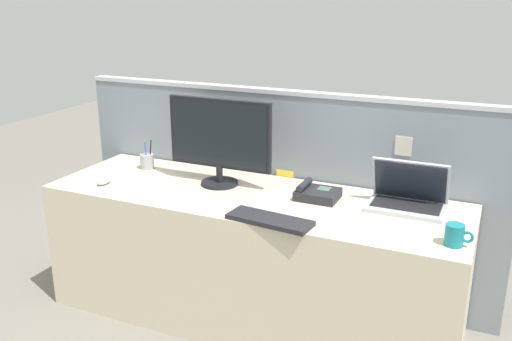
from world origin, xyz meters
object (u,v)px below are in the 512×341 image
(desk_phone, at_px, (316,193))
(desktop_monitor, at_px, (219,138))
(keyboard_main, at_px, (270,220))
(cell_phone_white_slab, at_px, (109,166))
(laptop, at_px, (408,196))
(computer_mouse_right_hand, at_px, (104,181))
(pen_cup, at_px, (147,161))
(coffee_mug, at_px, (455,235))

(desk_phone, bearing_deg, desktop_monitor, -179.63)
(keyboard_main, height_order, cell_phone_white_slab, keyboard_main)
(desktop_monitor, bearing_deg, laptop, 3.77)
(computer_mouse_right_hand, bearing_deg, desk_phone, 9.24)
(keyboard_main, xyz_separation_m, computer_mouse_right_hand, (-1.04, 0.11, 0.01))
(computer_mouse_right_hand, bearing_deg, pen_cup, 76.79)
(cell_phone_white_slab, height_order, coffee_mug, coffee_mug)
(desktop_monitor, relative_size, computer_mouse_right_hand, 5.92)
(desktop_monitor, relative_size, keyboard_main, 1.49)
(computer_mouse_right_hand, height_order, pen_cup, pen_cup)
(keyboard_main, bearing_deg, coffee_mug, 12.26)
(desktop_monitor, relative_size, cell_phone_white_slab, 4.39)
(keyboard_main, height_order, coffee_mug, coffee_mug)
(desktop_monitor, distance_m, cell_phone_white_slab, 0.81)
(coffee_mug, bearing_deg, desk_phone, 157.64)
(laptop, bearing_deg, desk_phone, -172.04)
(desktop_monitor, height_order, coffee_mug, desktop_monitor)
(laptop, relative_size, pen_cup, 2.11)
(laptop, height_order, coffee_mug, laptop)
(laptop, bearing_deg, pen_cup, 179.93)
(desk_phone, relative_size, coffee_mug, 1.79)
(desk_phone, height_order, computer_mouse_right_hand, desk_phone)
(laptop, distance_m, keyboard_main, 0.70)
(keyboard_main, bearing_deg, desktop_monitor, 146.09)
(computer_mouse_right_hand, xyz_separation_m, cell_phone_white_slab, (-0.18, 0.27, -0.01))
(laptop, bearing_deg, desktop_monitor, -176.23)
(desktop_monitor, bearing_deg, coffee_mug, -12.79)
(desktop_monitor, relative_size, coffee_mug, 5.08)
(keyboard_main, xyz_separation_m, coffee_mug, (0.79, 0.09, 0.04))
(laptop, distance_m, desk_phone, 0.45)
(cell_phone_white_slab, bearing_deg, coffee_mug, -1.43)
(desktop_monitor, height_order, computer_mouse_right_hand, desktop_monitor)
(pen_cup, bearing_deg, laptop, -0.07)
(desk_phone, xyz_separation_m, computer_mouse_right_hand, (-1.13, -0.27, -0.01))
(desk_phone, xyz_separation_m, cell_phone_white_slab, (-1.32, 0.00, -0.02))
(desktop_monitor, height_order, pen_cup, desktop_monitor)
(keyboard_main, bearing_deg, cell_phone_white_slab, 168.33)
(desktop_monitor, bearing_deg, pen_cup, 172.73)
(keyboard_main, distance_m, cell_phone_white_slab, 1.28)
(laptop, xyz_separation_m, coffee_mug, (0.25, -0.35, -0.01))
(desk_phone, bearing_deg, coffee_mug, -22.36)
(desktop_monitor, bearing_deg, keyboard_main, -39.56)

